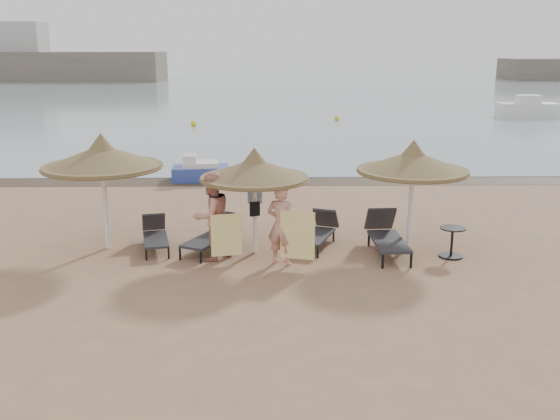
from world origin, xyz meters
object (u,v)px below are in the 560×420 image
at_px(lounger_far_left, 155,234).
at_px(side_table, 452,243).
at_px(palapa_left, 102,157).
at_px(person_right, 281,219).
at_px(palapa_center, 254,170).
at_px(lounger_near_right, 319,231).
at_px(lounger_far_right, 386,235).
at_px(pedal_boat, 200,171).
at_px(lounger_near_left, 214,234).
at_px(person_left, 212,209).
at_px(palapa_right, 413,162).

relative_size(lounger_far_left, side_table, 2.48).
relative_size(palapa_left, person_right, 1.33).
height_order(palapa_center, lounger_near_right, palapa_center).
distance_m(lounger_near_right, lounger_far_right, 1.67).
relative_size(person_right, pedal_boat, 1.01).
bearing_deg(person_right, lounger_near_right, -101.84).
bearing_deg(lounger_near_right, person_right, -102.96).
distance_m(palapa_left, lounger_near_left, 3.21).
relative_size(lounger_far_left, lounger_far_right, 0.82).
bearing_deg(pedal_boat, side_table, -56.73).
bearing_deg(person_right, palapa_left, 6.28).
relative_size(lounger_near_right, pedal_boat, 0.89).
distance_m(lounger_far_right, side_table, 1.53).
bearing_deg(lounger_far_left, person_right, -34.90).
distance_m(lounger_near_left, person_left, 1.07).
xyz_separation_m(lounger_near_right, pedal_boat, (-3.79, 7.84, -0.01)).
bearing_deg(lounger_near_left, side_table, 20.38).
relative_size(lounger_near_left, person_left, 0.83).
bearing_deg(palapa_left, pedal_boat, 80.13).
bearing_deg(person_left, lounger_far_left, -72.47).
distance_m(palapa_center, palapa_right, 3.80).
distance_m(palapa_center, person_left, 1.36).
bearing_deg(lounger_far_left, lounger_near_right, -10.61).
xyz_separation_m(person_left, pedal_boat, (-1.24, 8.83, -0.83)).
height_order(side_table, person_right, person_right).
bearing_deg(person_right, side_table, -151.11).
bearing_deg(palapa_center, lounger_near_right, 20.04).
bearing_deg(person_left, lounger_far_right, 142.90).
bearing_deg(lounger_near_right, person_left, -137.27).
height_order(palapa_center, palapa_right, palapa_right).
relative_size(palapa_right, person_right, 1.25).
height_order(lounger_far_left, person_left, person_left).
relative_size(palapa_center, side_table, 3.59).
xyz_separation_m(palapa_left, pedal_boat, (1.39, 8.00, -1.90)).
bearing_deg(lounger_near_right, lounger_far_right, 1.60).
relative_size(palapa_right, side_table, 3.75).
height_order(side_table, person_left, person_left).
bearing_deg(palapa_right, lounger_far_right, -149.46).
height_order(palapa_right, pedal_boat, palapa_right).
distance_m(lounger_near_right, side_table, 3.19).
distance_m(palapa_center, lounger_near_right, 2.36).
bearing_deg(palapa_left, lounger_near_left, -2.76).
height_order(person_right, pedal_boat, person_right).
xyz_separation_m(lounger_near_right, side_table, (3.04, -0.96, -0.03)).
relative_size(palapa_right, pedal_boat, 1.25).
relative_size(side_table, pedal_boat, 0.33).
bearing_deg(side_table, palapa_left, 174.44).
bearing_deg(lounger_far_right, person_right, -163.93).
distance_m(side_table, pedal_boat, 11.15).
xyz_separation_m(lounger_near_right, lounger_far_right, (1.57, -0.57, 0.06)).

